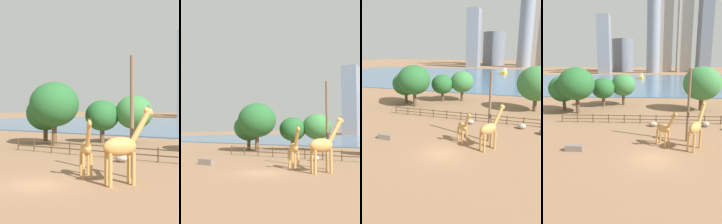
# 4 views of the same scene
# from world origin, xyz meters

# --- Properties ---
(giraffe_tall) EXTENTS (2.25, 2.51, 4.11)m
(giraffe_tall) POSITION_xyz_m (1.31, 3.48, 1.96)
(giraffe_tall) COLOR #C18C47
(giraffe_tall) RESTS_ON ground
(giraffe_companion) EXTENTS (2.60, 3.23, 4.93)m
(giraffe_companion) POSITION_xyz_m (4.44, 2.74, 2.37)
(giraffe_companion) COLOR #C18C47
(giraffe_companion) RESTS_ON ground
(utility_pole) EXTENTS (0.28, 0.28, 8.22)m
(utility_pole) POSITION_xyz_m (4.03, 4.95, 4.11)
(utility_pole) COLOR brown
(utility_pole) RESTS_ON ground
(boulder_by_pole) EXTENTS (1.15, 0.90, 0.68)m
(boulder_by_pole) POSITION_xyz_m (0.44, 10.55, 0.34)
(boulder_by_pole) COLOR gray
(boulder_by_pole) RESTS_ON ground
(enclosure_fence) EXTENTS (26.12, 0.14, 1.30)m
(enclosure_fence) POSITION_xyz_m (-0.10, 12.00, 0.76)
(enclosure_fence) COLOR #4C3826
(enclosure_fence) RESTS_ON ground
(tree_center_broad) EXTENTS (4.94, 4.94, 6.32)m
(tree_center_broad) POSITION_xyz_m (-5.08, 25.44, 4.08)
(tree_center_broad) COLOR brown
(tree_center_broad) RESTS_ON ground
(tree_right_tall) EXTENTS (6.15, 6.15, 7.89)m
(tree_right_tall) POSITION_xyz_m (-12.33, 17.65, 5.11)
(tree_right_tall) COLOR brown
(tree_right_tall) RESTS_ON ground
(tree_left_small) EXTENTS (4.56, 4.56, 5.71)m
(tree_left_small) POSITION_xyz_m (-8.92, 23.67, 3.64)
(tree_left_small) COLOR brown
(tree_left_small) RESTS_ON ground
(tree_right_small) EXTENTS (5.18, 5.18, 6.30)m
(tree_right_small) POSITION_xyz_m (-15.52, 19.88, 3.96)
(tree_right_small) COLOR brown
(tree_right_small) RESTS_ON ground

